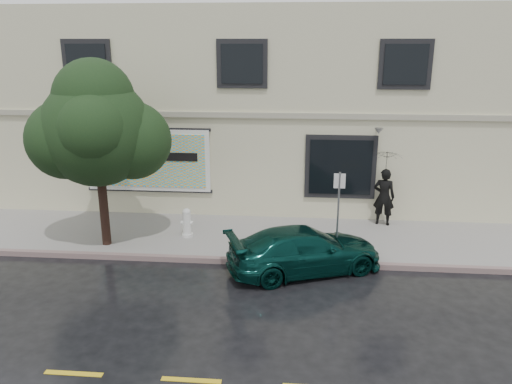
# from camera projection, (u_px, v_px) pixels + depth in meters

# --- Properties ---
(ground) EXTENTS (90.00, 90.00, 0.00)m
(ground) POSITION_uv_depth(u_px,v_px,m) (221.00, 289.00, 12.33)
(ground) COLOR black
(ground) RESTS_ON ground
(sidewalk) EXTENTS (20.00, 3.50, 0.15)m
(sidewalk) POSITION_uv_depth(u_px,v_px,m) (237.00, 237.00, 15.41)
(sidewalk) COLOR gray
(sidewalk) RESTS_ON ground
(curb) EXTENTS (20.00, 0.18, 0.16)m
(curb) POSITION_uv_depth(u_px,v_px,m) (229.00, 261.00, 13.74)
(curb) COLOR slate
(curb) RESTS_ON ground
(road_marking) EXTENTS (19.00, 0.12, 0.01)m
(road_marking) POSITION_uv_depth(u_px,v_px,m) (191.00, 380.00, 8.99)
(road_marking) COLOR gold
(road_marking) RESTS_ON ground
(building) EXTENTS (20.00, 8.12, 7.00)m
(building) POSITION_uv_depth(u_px,v_px,m) (254.00, 103.00, 19.90)
(building) COLOR beige
(building) RESTS_ON ground
(billboard) EXTENTS (4.30, 0.16, 2.20)m
(billboard) POSITION_uv_depth(u_px,v_px,m) (148.00, 160.00, 16.70)
(billboard) COLOR white
(billboard) RESTS_ON ground
(car) EXTENTS (4.48, 3.21, 1.19)m
(car) POSITION_uv_depth(u_px,v_px,m) (305.00, 250.00, 13.13)
(car) COLOR #08312C
(car) RESTS_ON ground
(pedestrian) EXTENTS (0.77, 0.61, 1.86)m
(pedestrian) POSITION_uv_depth(u_px,v_px,m) (384.00, 197.00, 16.02)
(pedestrian) COLOR black
(pedestrian) RESTS_ON sidewalk
(umbrella) EXTENTS (1.05, 1.05, 0.75)m
(umbrella) POSITION_uv_depth(u_px,v_px,m) (387.00, 157.00, 15.65)
(umbrella) COLOR black
(umbrella) RESTS_ON pedestrian
(street_tree) EXTENTS (3.05, 3.05, 4.87)m
(street_tree) POSITION_uv_depth(u_px,v_px,m) (97.00, 132.00, 13.73)
(street_tree) COLOR black
(street_tree) RESTS_ON sidewalk
(fire_hydrant) EXTENTS (0.37, 0.34, 0.90)m
(fire_hydrant) POSITION_uv_depth(u_px,v_px,m) (187.00, 223.00, 15.15)
(fire_hydrant) COLOR silver
(fire_hydrant) RESTS_ON sidewalk
(sign_pole) EXTENTS (0.30, 0.05, 2.46)m
(sign_pole) POSITION_uv_depth(u_px,v_px,m) (338.00, 208.00, 13.24)
(sign_pole) COLOR gray
(sign_pole) RESTS_ON sidewalk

